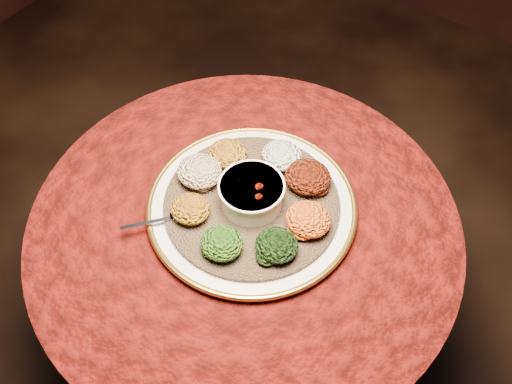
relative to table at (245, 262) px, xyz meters
The scene contains 13 objects.
table is the anchor object (origin of this frame).
platter 0.20m from the table, 95.08° to the left, with size 0.51×0.51×0.02m.
injera 0.21m from the table, 95.08° to the left, with size 0.39×0.39×0.01m, color brown.
stew_bowl 0.25m from the table, 95.08° to the left, with size 0.14×0.14×0.06m.
spoon 0.26m from the table, 141.16° to the right, with size 0.10×0.11×0.01m.
portion_ayib 0.29m from the table, 93.45° to the left, with size 0.09×0.09×0.05m, color silver.
portion_kitfo 0.28m from the table, 63.56° to the left, with size 0.10×0.10×0.05m, color black.
portion_tikil 0.27m from the table, 20.51° to the left, with size 0.10×0.09×0.05m, color orange.
portion_gomen 0.26m from the table, 20.41° to the right, with size 0.09×0.09×0.04m, color black.
portion_mixveg 0.25m from the table, 82.50° to the right, with size 0.09×0.09×0.04m, color maroon.
portion_kik 0.26m from the table, 144.99° to the right, with size 0.09×0.08×0.04m, color #A6640E.
portion_timatim 0.27m from the table, 169.56° to the left, with size 0.10×0.10×0.05m, color maroon.
portion_shiro 0.28m from the table, 137.98° to the left, with size 0.09×0.09×0.04m, color #A17313.
Camera 1 is at (0.41, -0.58, 1.78)m, focal length 40.00 mm.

